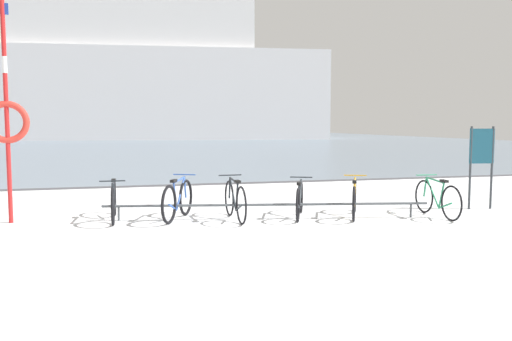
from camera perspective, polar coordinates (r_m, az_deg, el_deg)
The scene contains 11 objects.
ground at distance 59.76m, azimuth -13.37°, elevation 3.16°, with size 80.00×132.00×0.08m.
bike_rack at distance 10.23m, azimuth 1.24°, elevation -3.76°, with size 6.22×1.28×0.31m.
bicycle_0 at distance 10.45m, azimuth -15.15°, elevation -3.22°, with size 0.46×1.77×0.82m.
bicycle_1 at distance 10.28m, azimuth -8.46°, elevation -3.17°, with size 0.79×1.54×0.85m.
bicycle_2 at distance 10.12m, azimuth -2.29°, elevation -3.24°, with size 0.46×1.68×0.84m.
bicycle_3 at distance 10.44m, azimuth 4.75°, elevation -3.18°, with size 0.74×1.56×0.77m.
bicycle_4 at distance 10.66m, azimuth 10.60°, elevation -3.02°, with size 0.83×1.61×0.79m.
bicycle_5 at distance 11.07m, azimuth 19.00°, elevation -2.87°, with size 0.46×1.67×0.81m.
info_sign at distance 12.34m, azimuth 23.23°, elevation 1.68°, with size 0.55×0.12×1.79m.
rescue_post at distance 10.75m, azimuth -25.36°, elevation 5.28°, with size 0.79×0.12×4.17m.
ferry_ship at distance 66.00m, azimuth -19.21°, elevation 10.03°, with size 58.87×17.97×23.37m.
Camera 1 is at (-1.53, -5.81, 1.85)m, focal length 36.97 mm.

